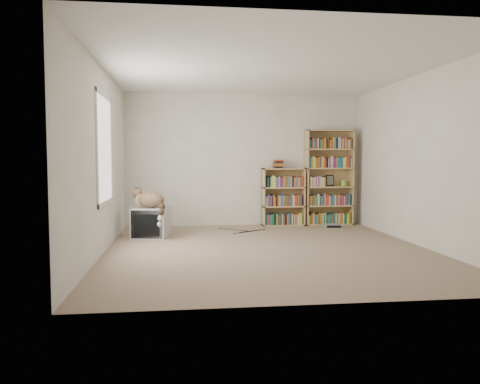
{
  "coord_description": "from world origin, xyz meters",
  "views": [
    {
      "loc": [
        -1.18,
        -6.38,
        1.26
      ],
      "look_at": [
        -0.27,
        1.0,
        0.74
      ],
      "focal_mm": 35.0,
      "sensor_mm": 36.0,
      "label": 1
    }
  ],
  "objects": [
    {
      "name": "green_mug",
      "position": [
        1.91,
        2.34,
        0.8
      ],
      "size": [
        0.1,
        0.1,
        0.11
      ],
      "primitive_type": "cylinder",
      "color": "#89BE36",
      "rests_on": "bookcase_tall"
    },
    {
      "name": "dvd_player",
      "position": [
        1.55,
        1.93,
        0.04
      ],
      "size": [
        0.33,
        0.25,
        0.07
      ],
      "primitive_type": "cube",
      "rotation": [
        0.0,
        0.0,
        -0.07
      ],
      "color": "silver",
      "rests_on": "floor"
    },
    {
      "name": "floor_cables",
      "position": [
        0.07,
        1.69,
        0.0
      ],
      "size": [
        1.2,
        0.7,
        0.01
      ],
      "primitive_type": null,
      "color": "black",
      "rests_on": "floor"
    },
    {
      "name": "crt_tv",
      "position": [
        -1.7,
        1.27,
        0.24
      ],
      "size": [
        0.64,
        0.6,
        0.48
      ],
      "rotation": [
        0.0,
        0.0,
        -0.21
      ],
      "color": "#AFAFB2",
      "rests_on": "floor"
    },
    {
      "name": "book_stack",
      "position": [
        0.62,
        2.37,
        1.17
      ],
      "size": [
        0.18,
        0.24,
        0.16
      ],
      "primitive_type": "cube",
      "color": "red",
      "rests_on": "bookcase_short"
    },
    {
      "name": "wall_right",
      "position": [
        2.25,
        0.0,
        1.25
      ],
      "size": [
        0.02,
        5.0,
        2.5
      ],
      "primitive_type": "cube",
      "color": "white",
      "rests_on": "floor"
    },
    {
      "name": "wall_front",
      "position": [
        0.0,
        -2.5,
        1.25
      ],
      "size": [
        4.5,
        0.02,
        2.5
      ],
      "primitive_type": "cube",
      "color": "white",
      "rests_on": "floor"
    },
    {
      "name": "floor",
      "position": [
        0.0,
        0.0,
        0.0
      ],
      "size": [
        4.5,
        5.0,
        0.01
      ],
      "primitive_type": "cube",
      "color": "#9D846A",
      "rests_on": "ground"
    },
    {
      "name": "framed_print",
      "position": [
        1.67,
        2.44,
        0.85
      ],
      "size": [
        0.16,
        0.05,
        0.21
      ],
      "primitive_type": "cube",
      "rotation": [
        -0.17,
        0.0,
        0.0
      ],
      "color": "black",
      "rests_on": "bookcase_tall"
    },
    {
      "name": "ceiling",
      "position": [
        0.0,
        0.0,
        2.5
      ],
      "size": [
        4.5,
        5.0,
        0.02
      ],
      "primitive_type": "cube",
      "color": "white",
      "rests_on": "wall_back"
    },
    {
      "name": "wall_back",
      "position": [
        0.0,
        2.5,
        1.25
      ],
      "size": [
        4.5,
        0.02,
        2.5
      ],
      "primitive_type": "cube",
      "color": "white",
      "rests_on": "floor"
    },
    {
      "name": "bookcase_tall",
      "position": [
        1.62,
        2.36,
        0.87
      ],
      "size": [
        0.91,
        0.3,
        1.83
      ],
      "color": "tan",
      "rests_on": "floor"
    },
    {
      "name": "bookcase_short",
      "position": [
        0.72,
        2.36,
        0.5
      ],
      "size": [
        0.8,
        0.3,
        1.1
      ],
      "color": "tan",
      "rests_on": "floor"
    },
    {
      "name": "wall_left",
      "position": [
        -2.25,
        0.0,
        1.25
      ],
      "size": [
        0.02,
        5.0,
        2.5
      ],
      "primitive_type": "cube",
      "color": "white",
      "rests_on": "floor"
    },
    {
      "name": "window",
      "position": [
        -2.24,
        0.2,
        1.4
      ],
      "size": [
        0.02,
        1.22,
        1.52
      ],
      "primitive_type": "cube",
      "color": "white",
      "rests_on": "wall_left"
    },
    {
      "name": "cat",
      "position": [
        -1.68,
        1.2,
        0.58
      ],
      "size": [
        0.64,
        0.71,
        0.57
      ],
      "rotation": [
        0.0,
        0.0,
        -0.42
      ],
      "color": "#352015",
      "rests_on": "crt_tv"
    },
    {
      "name": "wall_outlet",
      "position": [
        -2.24,
        1.62,
        0.32
      ],
      "size": [
        0.01,
        0.08,
        0.13
      ],
      "primitive_type": "cube",
      "color": "silver",
      "rests_on": "wall_left"
    }
  ]
}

